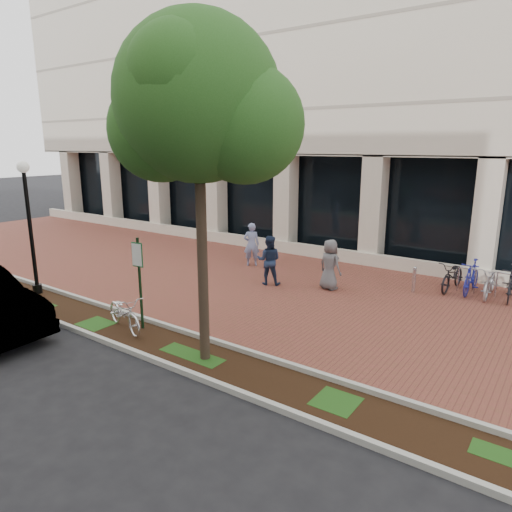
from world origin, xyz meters
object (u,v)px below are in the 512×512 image
Objects in this scene: locked_bicycle at (125,313)px; pedestrian_mid at (269,260)px; lamppost at (29,221)px; bollard at (414,279)px; street_tree at (201,110)px; pedestrian_left at (252,244)px; bike_rack_cluster at (511,284)px; parking_sign at (139,272)px; pedestrian_right at (330,265)px.

pedestrian_mid reaches higher than locked_bicycle.
lamppost reaches higher than pedestrian_mid.
lamppost is 12.11m from bollard.
street_tree is 9.17m from pedestrian_left.
bike_rack_cluster is at bearing 151.24° from pedestrian_left.
parking_sign is 10.90m from bike_rack_cluster.
pedestrian_mid is 0.40× the size of bike_rack_cluster.
bollard is at bearing -137.29° from pedestrian_right.
pedestrian_mid is 1.94× the size of bollard.
bike_rack_cluster is (12.28, 7.99, -1.84)m from lamppost.
locked_bicycle is (4.65, -0.31, -1.87)m from lamppost.
parking_sign is 1.42× the size of pedestrian_mid.
pedestrian_right is (2.41, 5.77, -0.69)m from parking_sign.
parking_sign is 6.29m from pedestrian_right.
bollard is (9.69, 7.01, -1.90)m from lamppost.
street_tree is at bearing -74.18° from locked_bicycle.
parking_sign is 1.34× the size of locked_bicycle.
lamppost reaches higher than parking_sign.
locked_bicycle reaches higher than bollard.
pedestrian_mid is (1.92, -1.66, -0.01)m from pedestrian_left.
pedestrian_right is at bearing -8.12° from locked_bicycle.
lamppost is at bearing 53.00° from pedestrian_right.
pedestrian_left is 8.87m from bike_rack_cluster.
pedestrian_right is at bearing -152.13° from bollard.
street_tree is (2.49, -0.30, 3.72)m from parking_sign.
lamppost is 0.58× the size of street_tree.
pedestrian_mid is (0.78, 5.38, 0.37)m from locked_bicycle.
lamppost reaches higher than pedestrian_left.
pedestrian_mid is at bearing 7.51° from locked_bicycle.
pedestrian_right is at bearing -156.56° from bike_rack_cluster.
locked_bicycle is at bearing -3.75° from lamppost.
bike_rack_cluster is (2.59, 0.98, 0.06)m from bollard.
locked_bicycle is 8.88m from bollard.
pedestrian_left is at bearing 24.98° from locked_bicycle.
pedestrian_right is 5.43m from bike_rack_cluster.
parking_sign is 5.15m from pedestrian_mid.
locked_bicycle is 11.27m from bike_rack_cluster.
bollard is at bearing -18.82° from locked_bicycle.
bollard is (2.35, 1.24, -0.39)m from pedestrian_right.
lamppost is 7.58m from pedestrian_mid.
bike_rack_cluster is at bearing 33.05° from lamppost.
pedestrian_right is (2.68, 6.07, 0.36)m from locked_bicycle.
street_tree is 4.19× the size of pedestrian_left.
lamppost is at bearing 18.07° from pedestrian_mid.
bollard is at bearing 145.67° from pedestrian_left.
lamppost is 4.79× the size of bollard.
parking_sign reaches higher than bike_rack_cluster.
parking_sign is at bearing 65.03° from pedestrian_left.
locked_bicycle is at bearing -179.90° from street_tree.
pedestrian_mid is 2.03m from pedestrian_right.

